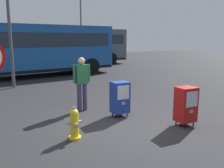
# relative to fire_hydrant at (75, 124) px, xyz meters

# --- Properties ---
(ground_plane) EXTENTS (60.00, 60.00, 0.00)m
(ground_plane) POSITION_rel_fire_hydrant_xyz_m (1.31, 0.15, -0.35)
(ground_plane) COLOR #262628
(fire_hydrant) EXTENTS (0.33, 0.32, 0.75)m
(fire_hydrant) POSITION_rel_fire_hydrant_xyz_m (0.00, 0.00, 0.00)
(fire_hydrant) COLOR yellow
(fire_hydrant) RESTS_ON ground_plane
(newspaper_box_primary) EXTENTS (0.48, 0.42, 1.02)m
(newspaper_box_primary) POSITION_rel_fire_hydrant_xyz_m (1.68, 0.97, 0.22)
(newspaper_box_primary) COLOR black
(newspaper_box_primary) RESTS_ON ground_plane
(newspaper_box_secondary) EXTENTS (0.48, 0.42, 1.02)m
(newspaper_box_secondary) POSITION_rel_fire_hydrant_xyz_m (2.84, -0.46, 0.22)
(newspaper_box_secondary) COLOR black
(newspaper_box_secondary) RESTS_ON ground_plane
(pedestrian) EXTENTS (0.55, 0.22, 1.67)m
(pedestrian) POSITION_rel_fire_hydrant_xyz_m (0.90, 2.02, 0.60)
(pedestrian) COLOR #382D51
(pedestrian) RESTS_ON ground_plane
(traffic_cone) EXTENTS (0.36, 0.36, 0.53)m
(traffic_cone) POSITION_rel_fire_hydrant_xyz_m (3.12, 3.60, -0.09)
(traffic_cone) COLOR black
(traffic_cone) RESTS_ON ground_plane
(bus_near) EXTENTS (10.75, 4.00, 3.00)m
(bus_near) POSITION_rel_fire_hydrant_xyz_m (0.28, 9.89, 1.36)
(bus_near) COLOR #19519E
(bus_near) RESTS_ON ground_plane
(bus_far) EXTENTS (10.67, 3.48, 3.00)m
(bus_far) POSITION_rel_fire_hydrant_xyz_m (4.05, 14.83, 1.36)
(bus_far) COLOR #4C5156
(bus_far) RESTS_ON ground_plane
(street_light_near_right) EXTENTS (0.32, 0.32, 6.54)m
(street_light_near_right) POSITION_rel_fire_hydrant_xyz_m (-0.70, 6.88, 3.47)
(street_light_near_right) COLOR #4C4F54
(street_light_near_right) RESTS_ON ground_plane
(street_light_far_left) EXTENTS (0.32, 0.32, 7.58)m
(street_light_far_left) POSITION_rel_fire_hydrant_xyz_m (6.12, 16.76, 4.01)
(street_light_far_left) COLOR #4C4F54
(street_light_far_left) RESTS_ON ground_plane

